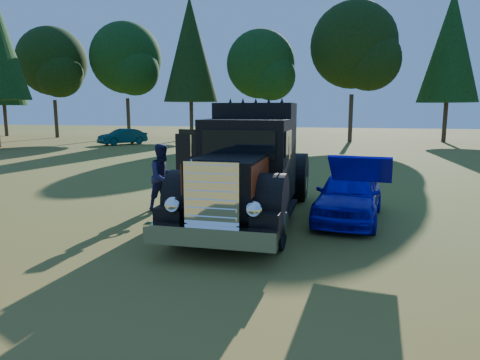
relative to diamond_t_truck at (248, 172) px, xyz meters
The scene contains 7 objects.
ground 2.11m from the diamond_t_truck, 131.74° to the right, with size 120.00×120.00×0.00m, color #395F1C.
treeline 27.18m from the diamond_t_truck, 98.01° to the left, with size 72.10×24.04×13.84m.
diamond_t_truck is the anchor object (origin of this frame).
hotrod_coupe 2.69m from the diamond_t_truck, 16.20° to the left, with size 1.96×4.21×1.89m.
spectator_near 1.49m from the diamond_t_truck, behind, with size 0.67×0.44×1.83m, color #1D3045.
spectator_far 2.73m from the diamond_t_truck, 165.28° to the left, with size 0.92×0.71×1.89m, color #1A223D.
distant_teal_car 26.20m from the diamond_t_truck, 125.53° to the left, with size 1.36×3.89×1.28m, color #092C36.
Camera 1 is at (3.42, -9.20, 2.83)m, focal length 32.00 mm.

